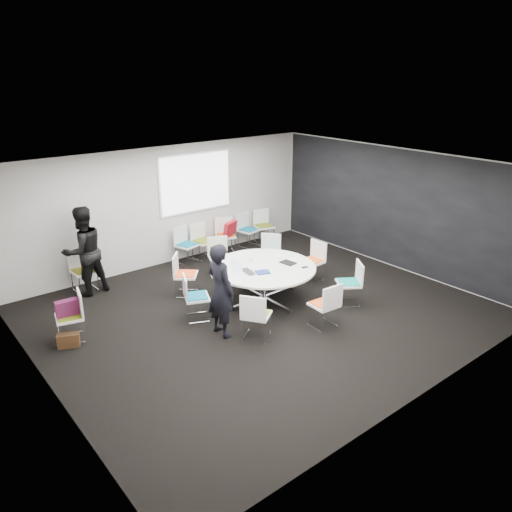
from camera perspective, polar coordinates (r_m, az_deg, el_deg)
room_shell at (r=9.29m, az=1.04°, el=1.48°), size 8.08×7.08×2.88m
conference_table at (r=10.07m, az=0.86°, el=-2.27°), size 2.10×2.10×0.73m
projection_screen at (r=12.27m, az=-6.88°, el=8.31°), size 1.90×0.03×1.35m
chair_ring_a at (r=11.16m, az=6.39°, el=-1.43°), size 0.46×0.47×0.88m
chair_ring_b at (r=11.52m, az=1.55°, el=-0.57°), size 0.64×0.64×0.88m
chair_ring_c at (r=11.35m, az=-4.20°, el=-0.96°), size 0.60×0.59×0.88m
chair_ring_d at (r=10.49m, az=-8.03°, el=-3.00°), size 0.64×0.64×0.88m
chair_ring_e at (r=9.48m, az=-6.83°, el=-5.62°), size 0.60×0.60×0.88m
chair_ring_f at (r=8.78m, az=0.02°, el=-7.76°), size 0.63×0.63×0.88m
chair_ring_g at (r=9.22m, az=7.79°, el=-6.49°), size 0.49×0.48×0.88m
chair_ring_h at (r=10.17m, az=10.54°, el=-3.95°), size 0.63×0.63×0.88m
chair_back_a at (r=12.21m, az=-7.88°, el=0.49°), size 0.56×0.55×0.88m
chair_back_b at (r=12.43m, az=-6.04°, el=0.94°), size 0.52×0.51×0.88m
chair_back_c at (r=12.79m, az=-3.50°, el=1.60°), size 0.60×0.59×0.88m
chair_back_d at (r=13.21m, az=-0.90°, el=2.27°), size 0.54×0.53×0.88m
chair_back_e at (r=13.53m, az=0.88°, el=2.72°), size 0.56×0.55×0.88m
chair_spare_left at (r=9.30m, az=-20.35°, el=-7.45°), size 0.54×0.55×0.88m
chair_person_back at (r=11.19m, az=-19.01°, el=-2.43°), size 0.48×0.47×0.88m
person_main at (r=8.68m, az=-4.07°, el=-3.92°), size 0.42×0.63×1.70m
person_back at (r=10.81m, az=-19.10°, el=0.53°), size 1.01×0.84×1.88m
laptop at (r=9.73m, az=-0.63°, el=-1.73°), size 0.30×0.40×0.03m
laptop_lid at (r=9.71m, az=-2.28°, el=-1.06°), size 0.07×0.30×0.22m
notebook_black at (r=10.17m, az=3.68°, el=-0.77°), size 0.26×0.33×0.02m
tablet_folio at (r=9.68m, az=0.78°, el=-1.85°), size 0.31×0.28×0.03m
papers_right at (r=10.58m, az=2.34°, el=0.08°), size 0.34×0.27×0.00m
papers_front at (r=10.37m, az=4.41°, el=-0.40°), size 0.32×0.24×0.00m
cup at (r=10.21m, az=-0.59°, el=-0.43°), size 0.08×0.08×0.09m
phone at (r=9.99m, az=5.61°, el=-1.29°), size 0.15×0.10×0.01m
maroon_bag at (r=9.15m, az=-20.71°, el=-5.55°), size 0.41×0.18×0.28m
brown_bag at (r=9.17m, az=-20.64°, el=-9.00°), size 0.39×0.30×0.24m
red_jacket at (r=12.48m, az=-2.97°, el=3.17°), size 0.47×0.31×0.36m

